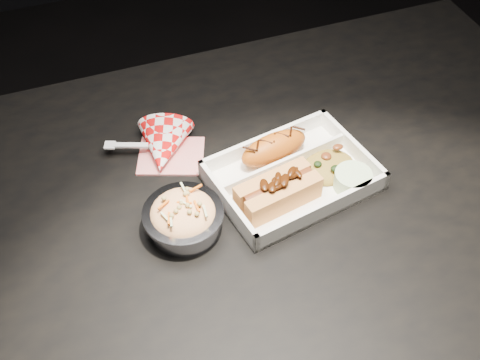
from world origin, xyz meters
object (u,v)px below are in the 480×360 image
object	(u,v)px
fried_pastry	(274,148)
foil_coleslaw_cup	(183,216)
dining_table	(268,226)
hotdog	(278,190)
napkin_fork	(163,147)
food_tray	(292,178)

from	to	relation	value
fried_pastry	foil_coleslaw_cup	world-z (taller)	foil_coleslaw_cup
dining_table	hotdog	xyz separation A→B (m)	(0.00, -0.03, 0.12)
dining_table	napkin_fork	size ratio (longest dim) A/B	6.93
food_tray	fried_pastry	xyz separation A→B (m)	(-0.01, 0.05, 0.02)
food_tray	hotdog	world-z (taller)	hotdog
dining_table	napkin_fork	world-z (taller)	napkin_fork
food_tray	fried_pastry	bearing A→B (deg)	90.00
food_tray	foil_coleslaw_cup	world-z (taller)	foil_coleslaw_cup
dining_table	foil_coleslaw_cup	size ratio (longest dim) A/B	9.80
dining_table	fried_pastry	size ratio (longest dim) A/B	9.82
foil_coleslaw_cup	hotdog	bearing A→B (deg)	-1.03
fried_pastry	foil_coleslaw_cup	size ratio (longest dim) A/B	1.00
dining_table	foil_coleslaw_cup	bearing A→B (deg)	-170.95
fried_pastry	foil_coleslaw_cup	xyz separation A→B (m)	(-0.18, -0.09, -0.00)
fried_pastry	hotdog	size ratio (longest dim) A/B	0.88
dining_table	hotdog	distance (m)	0.13
fried_pastry	napkin_fork	xyz separation A→B (m)	(-0.17, 0.08, -0.02)
dining_table	napkin_fork	bearing A→B (deg)	134.20
fried_pastry	napkin_fork	bearing A→B (deg)	154.43
fried_pastry	hotdog	bearing A→B (deg)	-108.45
fried_pastry	food_tray	bearing A→B (deg)	-79.70
food_tray	napkin_fork	distance (m)	0.22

